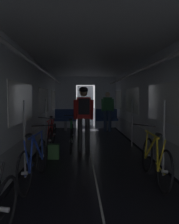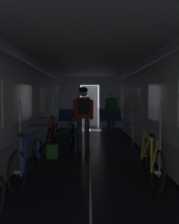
{
  "view_description": "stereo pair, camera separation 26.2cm",
  "coord_description": "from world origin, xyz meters",
  "px_view_note": "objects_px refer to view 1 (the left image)",
  "views": [
    {
      "loc": [
        -0.28,
        -2.07,
        1.45
      ],
      "look_at": [
        0.0,
        4.53,
        1.04
      ],
      "focal_mm": 37.11,
      "sensor_mm": 36.0,
      "label": 1
    },
    {
      "loc": [
        -0.01,
        -2.07,
        1.45
      ],
      "look_at": [
        0.0,
        4.53,
        1.04
      ],
      "focal_mm": 37.11,
      "sensor_mm": 36.0,
      "label": 2
    }
  ],
  "objects_px": {
    "bicycle_blue": "(34,161)",
    "bicycle_green_in_aisle": "(71,136)",
    "bench_seat_far_left": "(66,118)",
    "bicycle_yellow": "(155,159)",
    "bicycle_red": "(52,135)",
    "person_cyclist_aisle": "(84,112)",
    "bench_seat_far_right": "(106,118)",
    "person_standing_near_bench": "(108,109)",
    "backpack_on_floor": "(54,151)"
  },
  "relations": [
    {
      "from": "bicycle_blue",
      "to": "bicycle_green_in_aisle",
      "type": "height_order",
      "value": "bicycle_blue"
    },
    {
      "from": "bench_seat_far_left",
      "to": "bicycle_yellow",
      "type": "distance_m",
      "value": 6.55
    },
    {
      "from": "bicycle_red",
      "to": "person_cyclist_aisle",
      "type": "height_order",
      "value": "person_cyclist_aisle"
    },
    {
      "from": "bench_seat_far_right",
      "to": "person_standing_near_bench",
      "type": "height_order",
      "value": "person_standing_near_bench"
    },
    {
      "from": "bicycle_blue",
      "to": "backpack_on_floor",
      "type": "height_order",
      "value": "bicycle_blue"
    },
    {
      "from": "bench_seat_far_left",
      "to": "bicycle_blue",
      "type": "distance_m",
      "value": 6.27
    },
    {
      "from": "bicycle_yellow",
      "to": "bench_seat_far_right",
      "type": "bearing_deg",
      "value": 91.06
    },
    {
      "from": "bench_seat_far_left",
      "to": "bicycle_blue",
      "type": "xyz_separation_m",
      "value": [
        -0.14,
        -6.26,
        -0.18
      ]
    },
    {
      "from": "bench_seat_far_right",
      "to": "bicycle_yellow",
      "type": "height_order",
      "value": "bench_seat_far_right"
    },
    {
      "from": "bicycle_yellow",
      "to": "backpack_on_floor",
      "type": "distance_m",
      "value": 2.49
    },
    {
      "from": "bicycle_yellow",
      "to": "person_cyclist_aisle",
      "type": "height_order",
      "value": "person_cyclist_aisle"
    },
    {
      "from": "bicycle_red",
      "to": "person_cyclist_aisle",
      "type": "distance_m",
      "value": 1.24
    },
    {
      "from": "bicycle_blue",
      "to": "backpack_on_floor",
      "type": "bearing_deg",
      "value": 84.67
    },
    {
      "from": "bicycle_blue",
      "to": "bicycle_yellow",
      "type": "distance_m",
      "value": 2.06
    },
    {
      "from": "bench_seat_far_left",
      "to": "bicycle_green_in_aisle",
      "type": "xyz_separation_m",
      "value": [
        0.39,
        -3.81,
        -0.18
      ]
    },
    {
      "from": "person_cyclist_aisle",
      "to": "backpack_on_floor",
      "type": "distance_m",
      "value": 1.3
    },
    {
      "from": "bicycle_yellow",
      "to": "person_standing_near_bench",
      "type": "bearing_deg",
      "value": 91.1
    },
    {
      "from": "bicycle_red",
      "to": "bench_seat_far_left",
      "type": "bearing_deg",
      "value": 87.14
    },
    {
      "from": "bicycle_red",
      "to": "bicycle_green_in_aisle",
      "type": "relative_size",
      "value": 1.0
    },
    {
      "from": "bench_seat_far_right",
      "to": "person_cyclist_aisle",
      "type": "relative_size",
      "value": 0.57
    },
    {
      "from": "bench_seat_far_right",
      "to": "bicycle_green_in_aisle",
      "type": "bearing_deg",
      "value": -110.23
    },
    {
      "from": "bicycle_yellow",
      "to": "backpack_on_floor",
      "type": "bearing_deg",
      "value": 140.4
    },
    {
      "from": "person_cyclist_aisle",
      "to": "bicycle_green_in_aisle",
      "type": "height_order",
      "value": "person_cyclist_aisle"
    },
    {
      "from": "bench_seat_far_right",
      "to": "bicycle_blue",
      "type": "distance_m",
      "value": 6.56
    },
    {
      "from": "bench_seat_far_right",
      "to": "person_standing_near_bench",
      "type": "bearing_deg",
      "value": -89.59
    },
    {
      "from": "bench_seat_far_right",
      "to": "person_cyclist_aisle",
      "type": "bearing_deg",
      "value": -104.75
    },
    {
      "from": "backpack_on_floor",
      "to": "bench_seat_far_right",
      "type": "bearing_deg",
      "value": 68.99
    },
    {
      "from": "bicycle_red",
      "to": "backpack_on_floor",
      "type": "relative_size",
      "value": 4.97
    },
    {
      "from": "backpack_on_floor",
      "to": "bench_seat_far_left",
      "type": "bearing_deg",
      "value": 90.03
    },
    {
      "from": "bench_seat_far_right",
      "to": "bicycle_green_in_aisle",
      "type": "relative_size",
      "value": 0.58
    },
    {
      "from": "bicycle_yellow",
      "to": "person_standing_near_bench",
      "type": "relative_size",
      "value": 1.0
    },
    {
      "from": "bench_seat_far_left",
      "to": "bicycle_red",
      "type": "bearing_deg",
      "value": -92.86
    },
    {
      "from": "bicycle_green_in_aisle",
      "to": "bicycle_yellow",
      "type": "bearing_deg",
      "value": -58.17
    },
    {
      "from": "bench_seat_far_left",
      "to": "person_standing_near_bench",
      "type": "distance_m",
      "value": 1.89
    },
    {
      "from": "bicycle_green_in_aisle",
      "to": "person_cyclist_aisle",
      "type": "bearing_deg",
      "value": -38.69
    },
    {
      "from": "person_cyclist_aisle",
      "to": "bicycle_red",
      "type": "bearing_deg",
      "value": 151.88
    },
    {
      "from": "bench_seat_far_right",
      "to": "bicycle_yellow",
      "type": "bearing_deg",
      "value": -88.94
    },
    {
      "from": "bench_seat_far_right",
      "to": "bicycle_blue",
      "type": "bearing_deg",
      "value": -107.25
    },
    {
      "from": "bicycle_blue",
      "to": "backpack_on_floor",
      "type": "xyz_separation_m",
      "value": [
        0.15,
        1.58,
        -0.21
      ]
    },
    {
      "from": "person_cyclist_aisle",
      "to": "person_standing_near_bench",
      "type": "height_order",
      "value": "person_cyclist_aisle"
    },
    {
      "from": "bench_seat_far_left",
      "to": "bicycle_yellow",
      "type": "bearing_deg",
      "value": -72.99
    },
    {
      "from": "bicycle_red",
      "to": "person_cyclist_aisle",
      "type": "bearing_deg",
      "value": -28.12
    },
    {
      "from": "bicycle_red",
      "to": "person_standing_near_bench",
      "type": "height_order",
      "value": "person_standing_near_bench"
    },
    {
      "from": "bench_seat_far_right",
      "to": "person_cyclist_aisle",
      "type": "xyz_separation_m",
      "value": [
        -1.07,
        -4.08,
        0.5
      ]
    },
    {
      "from": "bench_seat_far_left",
      "to": "backpack_on_floor",
      "type": "height_order",
      "value": "bench_seat_far_left"
    },
    {
      "from": "bench_seat_far_right",
      "to": "bicycle_yellow",
      "type": "xyz_separation_m",
      "value": [
        0.12,
        -6.26,
        -0.19
      ]
    },
    {
      "from": "person_cyclist_aisle",
      "to": "person_standing_near_bench",
      "type": "bearing_deg",
      "value": 73.79
    },
    {
      "from": "bench_seat_far_left",
      "to": "bicycle_green_in_aisle",
      "type": "distance_m",
      "value": 3.84
    },
    {
      "from": "bicycle_red",
      "to": "bicycle_green_in_aisle",
      "type": "height_order",
      "value": "bicycle_red"
    },
    {
      "from": "bench_seat_far_right",
      "to": "bicycle_blue",
      "type": "height_order",
      "value": "bench_seat_far_right"
    }
  ]
}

